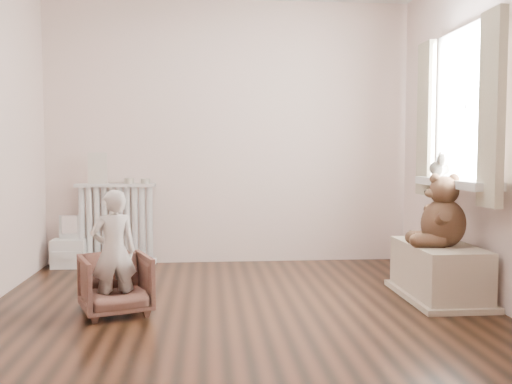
{
  "coord_description": "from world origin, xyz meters",
  "views": [
    {
      "loc": [
        -0.22,
        -3.91,
        1.11
      ],
      "look_at": [
        0.15,
        0.45,
        0.8
      ],
      "focal_mm": 40.0,
      "sensor_mm": 36.0,
      "label": 1
    }
  ],
  "objects": [
    {
      "name": "toy_bench",
      "position": [
        1.52,
        0.21,
        0.2
      ],
      "size": [
        0.46,
        0.88,
        0.41
      ],
      "primitive_type": "cube",
      "color": "beige",
      "rests_on": "floor"
    },
    {
      "name": "curtain_right",
      "position": [
        1.65,
        0.87,
        1.39
      ],
      "size": [
        0.06,
        0.26,
        1.3
      ],
      "primitive_type": "cube",
      "color": "#C1B898",
      "rests_on": "right_wall"
    },
    {
      "name": "right_wall",
      "position": [
        1.8,
        0.0,
        1.3
      ],
      "size": [
        0.02,
        3.6,
        2.6
      ],
      "primitive_type": "cube",
      "color": "white",
      "rests_on": "ground"
    },
    {
      "name": "teddy_bear",
      "position": [
        1.52,
        0.14,
        0.67
      ],
      "size": [
        0.47,
        0.39,
        0.53
      ],
      "primitive_type": null,
      "rotation": [
        0.0,
        0.0,
        -0.15
      ],
      "color": "#3D2618",
      "rests_on": "toy_bench"
    },
    {
      "name": "window",
      "position": [
        1.76,
        0.3,
        1.45
      ],
      "size": [
        0.03,
        0.9,
        1.1
      ],
      "primitive_type": "cube",
      "color": "white",
      "rests_on": "right_wall"
    },
    {
      "name": "back_wall",
      "position": [
        0.0,
        1.8,
        1.3
      ],
      "size": [
        3.6,
        0.02,
        2.6
      ],
      "primitive_type": "cube",
      "color": "white",
      "rests_on": "ground"
    },
    {
      "name": "curtain_left",
      "position": [
        1.65,
        -0.27,
        1.39
      ],
      "size": [
        0.06,
        0.26,
        1.3
      ],
      "primitive_type": "cube",
      "color": "#C1B898",
      "rests_on": "right_wall"
    },
    {
      "name": "plush_cat",
      "position": [
        1.66,
        0.59,
        1.0
      ],
      "size": [
        0.17,
        0.25,
        0.2
      ],
      "primitive_type": null,
      "rotation": [
        0.0,
        0.0,
        0.12
      ],
      "color": "#665F54",
      "rests_on": "window_sill"
    },
    {
      "name": "tin_a",
      "position": [
        -0.98,
        1.68,
        0.83
      ],
      "size": [
        0.09,
        0.09,
        0.05
      ],
      "primitive_type": "cylinder",
      "color": "#A59E8C",
      "rests_on": "radiator"
    },
    {
      "name": "radiator",
      "position": [
        -1.11,
        1.68,
        0.39
      ],
      "size": [
        0.76,
        0.14,
        0.8
      ],
      "primitive_type": "cube",
      "color": "silver",
      "rests_on": "floor"
    },
    {
      "name": "floor",
      "position": [
        0.0,
        0.0,
        0.0
      ],
      "size": [
        3.6,
        3.6,
        0.01
      ],
      "primitive_type": "cube",
      "color": "black",
      "rests_on": "ground"
    },
    {
      "name": "toy_vanity",
      "position": [
        -1.55,
        1.65,
        0.28
      ],
      "size": [
        0.32,
        0.23,
        0.5
      ],
      "primitive_type": "cube",
      "color": "silver",
      "rests_on": "floor"
    },
    {
      "name": "paper_doll",
      "position": [
        -1.28,
        1.68,
        0.95
      ],
      "size": [
        0.18,
        0.02,
        0.3
      ],
      "primitive_type": "cube",
      "color": "beige",
      "rests_on": "radiator"
    },
    {
      "name": "armchair",
      "position": [
        -0.85,
        -0.01,
        0.21
      ],
      "size": [
        0.57,
        0.58,
        0.41
      ],
      "primitive_type": "imported",
      "rotation": [
        0.0,
        0.0,
        0.36
      ],
      "color": "brown",
      "rests_on": "floor"
    },
    {
      "name": "front_wall",
      "position": [
        0.0,
        -1.8,
        1.3
      ],
      "size": [
        3.6,
        0.02,
        2.6
      ],
      "primitive_type": "cube",
      "color": "white",
      "rests_on": "ground"
    },
    {
      "name": "window_sill",
      "position": [
        1.67,
        0.3,
        0.87
      ],
      "size": [
        0.22,
        1.1,
        0.06
      ],
      "primitive_type": "cube",
      "color": "silver",
      "rests_on": "right_wall"
    },
    {
      "name": "tin_b",
      "position": [
        -0.82,
        1.68,
        0.83
      ],
      "size": [
        0.08,
        0.08,
        0.05
      ],
      "primitive_type": "cylinder",
      "color": "#A59E8C",
      "rests_on": "radiator"
    },
    {
      "name": "child",
      "position": [
        -0.85,
        -0.06,
        0.44
      ],
      "size": [
        0.36,
        0.3,
        0.84
      ],
      "primitive_type": "imported",
      "rotation": [
        0.0,
        0.0,
        3.5
      ],
      "color": "silver",
      "rests_on": "armchair"
    }
  ]
}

